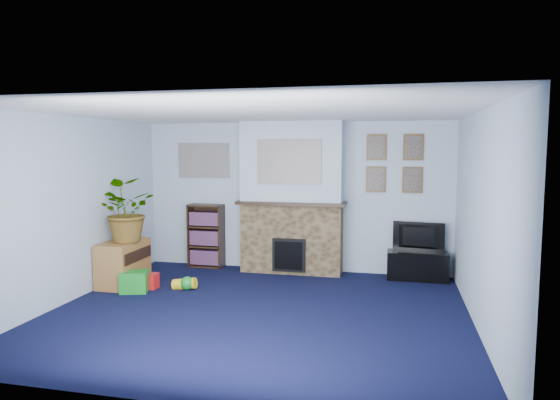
% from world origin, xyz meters
% --- Properties ---
extents(floor, '(5.00, 4.50, 0.01)m').
position_xyz_m(floor, '(0.00, 0.00, 0.00)').
color(floor, black).
rests_on(floor, ground).
extents(ceiling, '(5.00, 4.50, 0.01)m').
position_xyz_m(ceiling, '(0.00, 0.00, 2.40)').
color(ceiling, white).
rests_on(ceiling, wall_back).
extents(wall_back, '(5.00, 0.04, 2.40)m').
position_xyz_m(wall_back, '(0.00, 2.25, 1.20)').
color(wall_back, '#ACBED0').
rests_on(wall_back, ground).
extents(wall_front, '(5.00, 0.04, 2.40)m').
position_xyz_m(wall_front, '(0.00, -2.25, 1.20)').
color(wall_front, '#ACBED0').
rests_on(wall_front, ground).
extents(wall_left, '(0.04, 4.50, 2.40)m').
position_xyz_m(wall_left, '(-2.50, 0.00, 1.20)').
color(wall_left, '#ACBED0').
rests_on(wall_left, ground).
extents(wall_right, '(0.04, 4.50, 2.40)m').
position_xyz_m(wall_right, '(2.50, 0.00, 1.20)').
color(wall_right, '#ACBED0').
rests_on(wall_right, ground).
extents(chimney_breast, '(1.72, 0.50, 2.40)m').
position_xyz_m(chimney_breast, '(0.00, 2.05, 1.18)').
color(chimney_breast, brown).
rests_on(chimney_breast, ground).
extents(collage_main, '(1.00, 0.03, 0.68)m').
position_xyz_m(collage_main, '(0.00, 1.84, 1.78)').
color(collage_main, gray).
rests_on(collage_main, chimney_breast).
extents(collage_left, '(0.90, 0.03, 0.58)m').
position_xyz_m(collage_left, '(-1.55, 2.23, 1.78)').
color(collage_left, gray).
rests_on(collage_left, wall_back).
extents(portrait_tl, '(0.30, 0.03, 0.40)m').
position_xyz_m(portrait_tl, '(1.30, 2.23, 2.00)').
color(portrait_tl, brown).
rests_on(portrait_tl, wall_back).
extents(portrait_tr, '(0.30, 0.03, 0.40)m').
position_xyz_m(portrait_tr, '(1.85, 2.23, 2.00)').
color(portrait_tr, brown).
rests_on(portrait_tr, wall_back).
extents(portrait_bl, '(0.30, 0.03, 0.40)m').
position_xyz_m(portrait_bl, '(1.30, 2.23, 1.50)').
color(portrait_bl, brown).
rests_on(portrait_bl, wall_back).
extents(portrait_br, '(0.30, 0.03, 0.40)m').
position_xyz_m(portrait_br, '(1.85, 2.23, 1.50)').
color(portrait_br, brown).
rests_on(portrait_br, wall_back).
extents(tv_stand, '(0.89, 0.38, 0.42)m').
position_xyz_m(tv_stand, '(1.95, 2.03, 0.23)').
color(tv_stand, black).
rests_on(tv_stand, ground).
extents(television, '(0.77, 0.21, 0.44)m').
position_xyz_m(television, '(1.95, 2.05, 0.64)').
color(television, black).
rests_on(television, tv_stand).
extents(bookshelf, '(0.58, 0.28, 1.05)m').
position_xyz_m(bookshelf, '(-1.47, 2.11, 0.50)').
color(bookshelf, black).
rests_on(bookshelf, ground).
extents(sideboard, '(0.46, 0.82, 0.64)m').
position_xyz_m(sideboard, '(-2.24, 0.77, 0.35)').
color(sideboard, olive).
rests_on(sideboard, ground).
extents(potted_plant, '(0.81, 0.70, 0.90)m').
position_xyz_m(potted_plant, '(-2.19, 0.72, 1.09)').
color(potted_plant, '#26661E').
rests_on(potted_plant, sideboard).
extents(mantel_clock, '(0.10, 0.06, 0.13)m').
position_xyz_m(mantel_clock, '(-0.11, 2.00, 1.22)').
color(mantel_clock, gold).
rests_on(mantel_clock, chimney_breast).
extents(mantel_candle, '(0.05, 0.05, 0.16)m').
position_xyz_m(mantel_candle, '(0.24, 2.00, 1.23)').
color(mantel_candle, '#B2BFC6').
rests_on(mantel_candle, chimney_breast).
extents(mantel_teddy, '(0.12, 0.12, 0.12)m').
position_xyz_m(mantel_teddy, '(-0.58, 2.00, 1.22)').
color(mantel_teddy, slate).
rests_on(mantel_teddy, chimney_breast).
extents(mantel_can, '(0.06, 0.06, 0.12)m').
position_xyz_m(mantel_can, '(0.69, 2.00, 1.21)').
color(mantel_can, red).
rests_on(mantel_can, chimney_breast).
extents(green_crate, '(0.43, 0.38, 0.29)m').
position_xyz_m(green_crate, '(-1.90, 0.46, 0.14)').
color(green_crate, '#198C26').
rests_on(green_crate, ground).
extents(toy_ball, '(0.19, 0.19, 0.19)m').
position_xyz_m(toy_ball, '(-1.23, 0.72, 0.09)').
color(toy_ball, '#198C26').
rests_on(toy_ball, ground).
extents(toy_block, '(0.18, 0.18, 0.22)m').
position_xyz_m(toy_block, '(-1.76, 0.67, 0.11)').
color(toy_block, red).
rests_on(toy_block, ground).
extents(toy_tube, '(0.35, 0.16, 0.20)m').
position_xyz_m(toy_tube, '(-1.28, 0.76, 0.07)').
color(toy_tube, yellow).
rests_on(toy_tube, ground).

